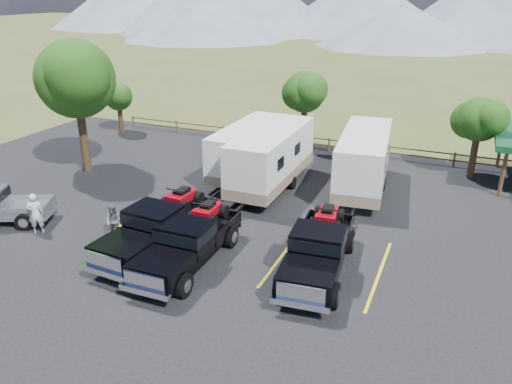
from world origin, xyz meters
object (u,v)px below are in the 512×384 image
at_px(person_a, 36,213).
at_px(person_b, 114,221).
at_px(rig_center, 189,241).
at_px(trailer_right, 364,161).
at_px(rig_right, 319,248).
at_px(trailer_center, 272,158).
at_px(trailer_left, 249,150).
at_px(rig_left, 159,225).
at_px(tree_big_nw, 75,79).

distance_m(person_a, person_b, 3.65).
xyz_separation_m(rig_center, trailer_right, (4.76, 10.54, 0.67)).
bearing_deg(rig_right, person_a, -177.60).
height_order(trailer_center, person_a, trailer_center).
bearing_deg(rig_center, trailer_center, 88.88).
distance_m(trailer_right, person_b, 13.40).
height_order(rig_center, trailer_left, trailer_left).
relative_size(rig_left, trailer_right, 0.73).
bearing_deg(trailer_center, rig_left, -102.68).
height_order(rig_left, person_b, rig_left).
height_order(tree_big_nw, rig_right, tree_big_nw).
xyz_separation_m(rig_right, person_b, (-9.18, -0.79, -0.25)).
height_order(rig_right, trailer_right, trailer_right).
bearing_deg(trailer_right, rig_left, -129.73).
bearing_deg(trailer_right, rig_center, -120.56).
bearing_deg(trailer_left, trailer_center, -32.47).
height_order(trailer_right, person_b, trailer_right).
relative_size(tree_big_nw, trailer_center, 0.83).
height_order(rig_left, rig_center, rig_left).
distance_m(rig_center, trailer_center, 8.97).
distance_m(rig_left, person_a, 5.99).
bearing_deg(trailer_right, tree_big_nw, -174.29).
xyz_separation_m(trailer_right, person_b, (-8.99, -9.90, -0.91)).
bearing_deg(tree_big_nw, trailer_center, 9.04).
xyz_separation_m(rig_left, rig_right, (6.78, 0.84, -0.04)).
bearing_deg(rig_left, trailer_left, 93.71).
xyz_separation_m(trailer_left, person_a, (-5.92, -10.50, -0.63)).
xyz_separation_m(rig_right, trailer_right, (-0.20, 9.11, 0.66)).
relative_size(trailer_center, person_b, 6.01).
distance_m(rig_right, person_a, 12.82).
relative_size(tree_big_nw, trailer_left, 0.90).
bearing_deg(rig_center, person_b, 170.56).
height_order(rig_left, trailer_left, trailer_left).
distance_m(rig_left, trailer_left, 9.57).
relative_size(rig_right, trailer_right, 0.71).
distance_m(tree_big_nw, trailer_right, 16.86).
relative_size(rig_center, trailer_left, 0.73).
bearing_deg(rig_center, rig_right, 15.31).
bearing_deg(rig_center, rig_left, 161.07).
height_order(trailer_left, trailer_right, trailer_right).
xyz_separation_m(rig_center, person_a, (-7.73, -0.36, -0.06)).
height_order(trailer_left, person_b, trailer_left).
height_order(tree_big_nw, person_a, tree_big_nw).
bearing_deg(trailer_right, person_b, -138.48).
height_order(rig_left, person_a, rig_left).
distance_m(rig_left, trailer_center, 8.58).
relative_size(tree_big_nw, rig_center, 1.23).
relative_size(rig_left, person_a, 3.53).
distance_m(rig_right, trailer_left, 11.05).
distance_m(tree_big_nw, rig_right, 17.81).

